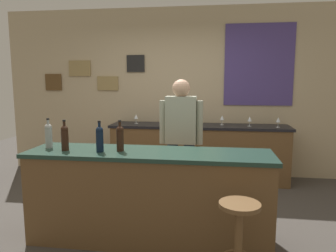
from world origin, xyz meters
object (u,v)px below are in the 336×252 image
object	(u,v)px
wine_glass_a	(136,117)
wine_glass_d	(250,119)
wine_bottle_c	(100,138)
wine_glass_b	(200,118)
wine_bottle_a	(49,135)
wine_bottle_d	(120,137)
bartender	(181,137)
bar_stool	(239,230)
wine_glass_c	(222,118)
wine_glass_e	(278,120)
wine_bottle_b	(65,137)

from	to	relation	value
wine_glass_a	wine_glass_d	world-z (taller)	same
wine_glass_d	wine_bottle_c	bearing A→B (deg)	-128.18
wine_glass_a	wine_glass_b	distance (m)	1.04
wine_bottle_a	wine_bottle_d	xyz separation A→B (m)	(0.77, -0.05, 0.00)
bartender	wine_bottle_d	bearing A→B (deg)	-123.69
bar_stool	wine_bottle_c	distance (m)	1.52
bartender	wine_glass_c	xyz separation A→B (m)	(0.52, 1.35, 0.07)
wine_glass_c	wine_glass_e	distance (m)	0.84
wine_bottle_d	wine_glass_d	xyz separation A→B (m)	(1.46, 2.02, -0.05)
wine_bottle_c	wine_glass_c	size ratio (longest dim) A/B	1.97
bar_stool	wine_bottle_a	xyz separation A→B (m)	(-1.88, 0.64, 0.60)
wine_glass_e	wine_glass_b	bearing A→B (deg)	173.34
bar_stool	wine_glass_a	size ratio (longest dim) A/B	4.39
bar_stool	bartender	bearing A→B (deg)	113.39
bartender	wine_glass_e	size ratio (longest dim) A/B	10.45
wine_bottle_b	wine_glass_e	bearing A→B (deg)	39.92
bar_stool	wine_bottle_c	xyz separation A→B (m)	(-1.30, 0.52, 0.60)
wine_bottle_d	wine_glass_e	xyz separation A→B (m)	(1.87, 1.98, -0.05)
wine_glass_b	wine_glass_c	size ratio (longest dim) A/B	1.00
wine_glass_d	wine_glass_e	size ratio (longest dim) A/B	1.00
wine_bottle_a	wine_bottle_c	distance (m)	0.60
wine_glass_a	wine_glass_b	xyz separation A→B (m)	(1.04, 0.02, 0.00)
wine_bottle_b	bartender	bearing A→B (deg)	37.76
bar_stool	wine_bottle_a	distance (m)	2.07
wine_glass_e	wine_bottle_b	bearing A→B (deg)	-140.08
bartender	wine_bottle_c	size ratio (longest dim) A/B	5.29
wine_bottle_a	wine_glass_b	world-z (taller)	wine_bottle_a
wine_glass_a	wine_glass_c	bearing A→B (deg)	1.22
wine_bottle_b	wine_glass_e	size ratio (longest dim) A/B	1.97
bartender	wine_glass_d	world-z (taller)	bartender
wine_bottle_c	wine_glass_b	distance (m)	2.35
wine_bottle_a	wine_glass_c	bearing A→B (deg)	48.95
wine_glass_a	wine_glass_d	xyz separation A→B (m)	(1.81, -0.07, 0.00)
wine_bottle_b	wine_bottle_c	world-z (taller)	same
bar_stool	wine_bottle_d	distance (m)	1.39
bartender	wine_glass_b	bearing A→B (deg)	83.00
bartender	bar_stool	bearing A→B (deg)	-66.61
wine_bottle_c	wine_glass_e	distance (m)	2.90
wine_bottle_c	wine_bottle_d	bearing A→B (deg)	19.09
wine_bottle_c	wine_glass_d	bearing A→B (deg)	51.82
wine_bottle_a	wine_glass_a	size ratio (longest dim) A/B	1.97
bartender	wine_bottle_a	distance (m)	1.49
bar_stool	wine_glass_a	world-z (taller)	wine_glass_a
wine_glass_d	bartender	bearing A→B (deg)	-126.99
wine_glass_c	wine_bottle_a	bearing A→B (deg)	-131.05
wine_glass_e	wine_glass_d	bearing A→B (deg)	173.81
bartender	wine_bottle_d	size ratio (longest dim) A/B	5.29
wine_glass_b	wine_glass_e	size ratio (longest dim) A/B	1.00
wine_glass_b	wine_glass_d	size ratio (longest dim) A/B	1.00
wine_bottle_b	wine_glass_a	world-z (taller)	wine_bottle_b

